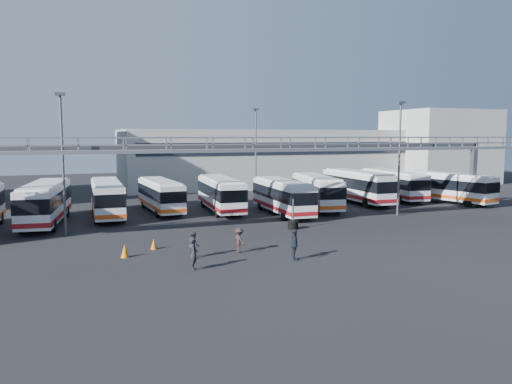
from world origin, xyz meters
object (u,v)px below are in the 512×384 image
object	(u,v)px
bus_6	(317,190)
bus_9	(447,186)
light_pole_left	(63,156)
bus_2	(107,197)
cone_left	(125,251)
bus_5	(282,195)
bus_7	(358,185)
light_pole_mid	(399,152)
light_pole_back	(256,149)
tire_stack	(293,224)
bus_4	(221,193)
cone_right	(154,244)
bus_1	(45,202)
bus_3	(160,194)
pedestrian_a	(194,254)
bus_8	(393,184)
pedestrian_d	(294,245)
pedestrian_c	(239,240)
pedestrian_b	(194,245)

from	to	relation	value
bus_6	bus_9	world-z (taller)	bus_6
bus_6	light_pole_left	bearing A→B (deg)	-154.54
bus_2	cone_left	bearing A→B (deg)	-89.29
bus_5	bus_2	bearing A→B (deg)	167.77
bus_7	bus_9	world-z (taller)	bus_7
light_pole_mid	light_pole_back	distance (m)	17.00
light_pole_back	tire_stack	distance (m)	18.64
bus_4	bus_5	distance (m)	6.03
light_pole_mid	cone_left	distance (m)	26.29
cone_right	bus_5	bearing A→B (deg)	36.95
bus_1	bus_3	bearing A→B (deg)	26.77
light_pole_left	tire_stack	world-z (taller)	light_pole_left
cone_left	cone_right	xyz separation A→B (m)	(1.96, 1.58, -0.06)
light_pole_mid	light_pole_back	world-z (taller)	same
pedestrian_a	cone_left	distance (m)	5.25
cone_right	cone_left	bearing A→B (deg)	-141.17
bus_3	bus_8	distance (m)	26.21
pedestrian_a	pedestrian_d	xyz separation A→B (m)	(5.98, 0.01, 0.01)
pedestrian_c	pedestrian_d	size ratio (longest dim) A/B	0.85
light_pole_back	bus_6	bearing A→B (deg)	-68.20
bus_8	bus_9	bearing A→B (deg)	-43.72
pedestrian_c	tire_stack	size ratio (longest dim) A/B	0.66
bus_3	pedestrian_d	size ratio (longest dim) A/B	5.61
bus_2	bus_3	bearing A→B (deg)	15.81
light_pole_mid	pedestrian_b	bearing A→B (deg)	-157.41
bus_7	cone_left	bearing A→B (deg)	-147.17
light_pole_back	bus_7	xyz separation A→B (m)	(9.36, -6.19, -3.83)
light_pole_left	bus_5	bearing A→B (deg)	10.54
light_pole_back	bus_5	world-z (taller)	light_pole_back
pedestrian_c	pedestrian_b	bearing A→B (deg)	80.29
light_pole_mid	bus_1	size ratio (longest dim) A/B	0.89
pedestrian_b	bus_7	bearing A→B (deg)	-51.30
bus_4	bus_1	bearing A→B (deg)	-169.74
bus_9	pedestrian_b	bearing A→B (deg)	-167.06
bus_9	bus_5	bearing A→B (deg)	171.58
light_pole_back	pedestrian_a	distance (m)	30.01
bus_5	tire_stack	world-z (taller)	bus_5
pedestrian_b	pedestrian_c	size ratio (longest dim) A/B	1.01
bus_7	pedestrian_d	world-z (taller)	bus_7
bus_8	pedestrian_c	distance (m)	30.67
bus_2	cone_left	size ratio (longest dim) A/B	13.48
cone_right	bus_2	bearing A→B (deg)	97.11
pedestrian_c	light_pole_back	bearing A→B (deg)	-38.12
bus_6	bus_3	bearing A→B (deg)	179.59
light_pole_left	bus_8	size ratio (longest dim) A/B	0.93
light_pole_mid	bus_8	bearing A→B (deg)	56.11
bus_1	pedestrian_d	world-z (taller)	bus_1
bus_5	pedestrian_d	bearing A→B (deg)	-108.28
light_pole_left	bus_4	distance (m)	16.02
light_pole_back	bus_2	distance (m)	18.15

